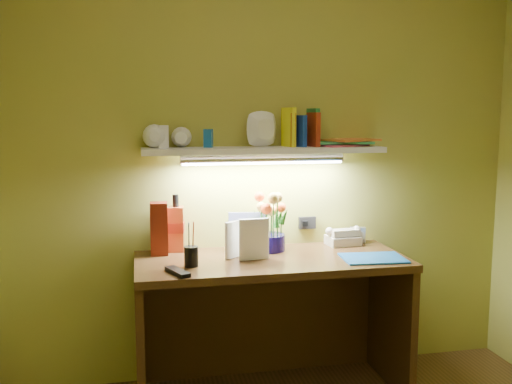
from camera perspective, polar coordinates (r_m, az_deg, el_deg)
The scene contains 13 objects.
desk at distance 3.10m, azimuth 1.53°, elevation -13.32°, with size 1.40×0.60×0.75m, color #321F0D.
flower_bouquet at distance 3.11m, azimuth 1.30°, elevation -3.06°, with size 0.20×0.20×0.31m, color #0D083B, non-canonical shape.
telephone at distance 3.29m, azimuth 8.69°, elevation -4.35°, with size 0.18×0.13×0.11m, color beige, non-canonical shape.
desk_clock at distance 3.37m, azimuth 10.11°, elevation -4.24°, with size 0.09×0.04×0.09m, color silver.
whisky_bottle at distance 3.12m, azimuth -8.00°, elevation -3.09°, with size 0.08×0.08×0.31m, color #BC471E, non-canonical shape.
whisky_box at distance 3.06m, azimuth -9.66°, elevation -3.64°, with size 0.09×0.09×0.28m, color #621A0C.
pen_cup at distance 2.82m, azimuth -6.51°, elevation -5.73°, with size 0.07×0.07×0.17m, color black.
art_card at distance 3.12m, azimuth -0.81°, elevation -3.97°, with size 0.21×0.04×0.21m, color silver, non-canonical shape.
tv_remote at distance 2.72m, azimuth -7.85°, elevation -7.91°, with size 0.05×0.18×0.02m, color black.
blue_folder at distance 3.02m, azimuth 11.64°, elevation -6.50°, with size 0.32×0.23×0.01m, color #1863B5.
desk_book_a at distance 2.92m, azimuth -3.07°, elevation -4.96°, with size 0.15×0.02×0.20m, color silver.
desk_book_b at distance 2.90m, azimuth -1.68°, elevation -4.84°, with size 0.16×0.02×0.22m, color white.
wall_shelf at distance 3.07m, azimuth 0.80°, elevation 4.87°, with size 1.32×0.30×0.24m.
Camera 1 is at (-0.67, -1.61, 1.49)m, focal length 40.00 mm.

